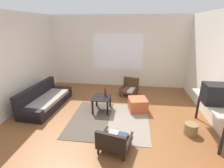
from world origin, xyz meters
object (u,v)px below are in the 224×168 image
Objects in this scene: coffee_table at (102,100)px; console_shelf at (211,105)px; armchair_by_window at (130,88)px; crt_television at (217,94)px; wicker_basket at (191,129)px; armchair_striped_foreground at (114,141)px; glass_bottle at (105,92)px; ottoman_orange at (138,105)px; clay_vase at (206,89)px; couch at (45,100)px.

coffee_table is 2.69m from console_shelf.
crt_television is at bearing -50.19° from armchair_by_window.
console_shelf is at bearing 10.32° from wicker_basket.
wicker_basket is (1.65, 0.79, -0.10)m from armchair_striped_foreground.
console_shelf is at bearing -16.62° from coffee_table.
console_shelf is at bearing -19.98° from glass_bottle.
armchair_by_window is 1.18m from ottoman_orange.
wicker_basket is (1.18, -0.96, -0.06)m from ottoman_orange.
ottoman_orange is 0.96× the size of crt_television.
armchair_striped_foreground is 1.84m from wicker_basket.
glass_bottle is at bearing 179.84° from ottoman_orange.
console_shelf is (1.80, -2.05, 0.45)m from armchair_by_window.
console_shelf is at bearing -48.58° from armchair_by_window.
coffee_table is 1.71m from armchair_striped_foreground.
coffee_table is 0.83× the size of armchair_striped_foreground.
console_shelf is 4.93× the size of wicker_basket.
crt_television is (-0.00, -0.12, 0.31)m from console_shelf.
crt_television is at bearing 20.26° from armchair_striped_foreground.
console_shelf is at bearing -90.00° from clay_vase.
ottoman_orange is 1.00m from glass_bottle.
armchair_striped_foreground is at bearing -71.47° from coffee_table.
glass_bottle is (-2.47, 1.01, -0.50)m from crt_television.
armchair_by_window is 2.77m from console_shelf.
armchair_by_window is at bearing 137.63° from clay_vase.
crt_television reaches higher than armchair_striped_foreground.
armchair_striped_foreground is at bearing -105.22° from ottoman_orange.
ottoman_orange is at bearing 74.78° from armchair_striped_foreground.
coffee_table is at bearing 163.38° from console_shelf.
armchair_by_window reaches higher than wicker_basket.
console_shelf is (1.54, -0.90, 0.53)m from ottoman_orange.
wicker_basket is (3.93, -0.85, -0.07)m from couch.
ottoman_orange is 1.78m from clay_vase.
glass_bottle reaches higher than couch.
armchair_striped_foreground is at bearing -35.78° from couch.
crt_television is at bearing -90.35° from clay_vase.
coffee_table reaches higher than ottoman_orange.
console_shelf is 0.45m from clay_vase.
ottoman_orange is at bearing -76.85° from armchair_by_window.
clay_vase reaches higher than couch.
glass_bottle is (1.81, 0.12, 0.32)m from couch.
coffee_table reaches higher than wicker_basket.
coffee_table is at bearing -172.56° from ottoman_orange.
crt_television reaches higher than wicker_basket.
ottoman_orange is 1.85m from console_shelf.
couch is 2.75m from ottoman_orange.
couch is 6.59× the size of clay_vase.
crt_television is at bearing -91.57° from console_shelf.
console_shelf is 2.64m from glass_bottle.
glass_bottle is 2.36m from wicker_basket.
wicker_basket is (2.11, -0.96, -0.39)m from glass_bottle.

